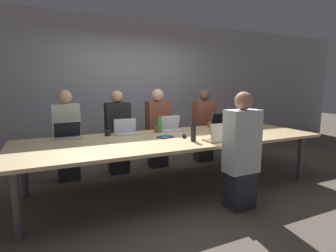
% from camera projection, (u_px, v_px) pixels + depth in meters
% --- Properties ---
extents(ground_plane, '(24.00, 24.00, 0.00)m').
position_uv_depth(ground_plane, '(174.00, 187.00, 3.85)').
color(ground_plane, brown).
extents(curtain_wall, '(12.00, 0.06, 2.80)m').
position_uv_depth(curtain_wall, '(132.00, 89.00, 5.40)').
color(curtain_wall, '#9999A3').
rests_on(curtain_wall, ground_plane).
extents(conference_table, '(4.26, 1.45, 0.75)m').
position_uv_depth(conference_table, '(174.00, 140.00, 3.74)').
color(conference_table, '#D6B77F').
rests_on(conference_table, ground_plane).
extents(laptop_far_left, '(0.35, 0.24, 0.24)m').
position_uv_depth(laptop_far_left, '(68.00, 134.00, 3.61)').
color(laptop_far_left, '#B7B7BC').
rests_on(laptop_far_left, conference_table).
extents(person_far_left, '(0.40, 0.24, 1.41)m').
position_uv_depth(person_far_left, '(67.00, 137.00, 4.05)').
color(person_far_left, '#2D2D38').
rests_on(person_far_left, ground_plane).
extents(laptop_far_right, '(0.36, 0.24, 0.24)m').
position_uv_depth(laptop_far_right, '(222.00, 123.00, 4.70)').
color(laptop_far_right, gray).
rests_on(laptop_far_right, conference_table).
extents(person_far_right, '(0.40, 0.24, 1.39)m').
position_uv_depth(person_far_right, '(204.00, 127.00, 5.09)').
color(person_far_right, '#2D2D38').
rests_on(person_far_right, ground_plane).
extents(cup_far_right, '(0.08, 0.08, 0.10)m').
position_uv_depth(cup_far_right, '(210.00, 125.00, 4.57)').
color(cup_far_right, brown).
rests_on(cup_far_right, conference_table).
extents(bottle_far_right, '(0.07, 0.07, 0.28)m').
position_uv_depth(bottle_far_right, '(242.00, 120.00, 4.65)').
color(bottle_far_right, black).
rests_on(bottle_far_right, conference_table).
extents(laptop_near_midright, '(0.35, 0.25, 0.25)m').
position_uv_depth(laptop_near_midright, '(220.00, 136.00, 3.43)').
color(laptop_near_midright, gray).
rests_on(laptop_near_midright, conference_table).
extents(person_near_midright, '(0.40, 0.24, 1.41)m').
position_uv_depth(person_near_midright, '(241.00, 153.00, 3.11)').
color(person_near_midright, '#2D2D38').
rests_on(person_near_midright, ground_plane).
extents(bottle_near_midright, '(0.07, 0.07, 0.26)m').
position_uv_depth(bottle_near_midright, '(193.00, 133.00, 3.45)').
color(bottle_near_midright, black).
rests_on(bottle_near_midright, conference_table).
extents(laptop_far_center, '(0.33, 0.24, 0.24)m').
position_uv_depth(laptop_far_center, '(171.00, 126.00, 4.28)').
color(laptop_far_center, silver).
rests_on(laptop_far_center, conference_table).
extents(person_far_center, '(0.40, 0.24, 1.41)m').
position_uv_depth(person_far_center, '(158.00, 129.00, 4.73)').
color(person_far_center, '#2D2D38').
rests_on(person_far_center, ground_plane).
extents(cup_far_center, '(0.08, 0.08, 0.10)m').
position_uv_depth(cup_far_center, '(157.00, 129.00, 4.10)').
color(cup_far_center, brown).
rests_on(cup_far_center, conference_table).
extents(bottle_far_center, '(0.06, 0.06, 0.27)m').
position_uv_depth(bottle_far_center, '(160.00, 125.00, 4.08)').
color(bottle_far_center, green).
rests_on(bottle_far_center, conference_table).
extents(laptop_far_midleft, '(0.34, 0.22, 0.23)m').
position_uv_depth(laptop_far_midleft, '(126.00, 130.00, 3.96)').
color(laptop_far_midleft, '#B7B7BC').
rests_on(laptop_far_midleft, conference_table).
extents(person_far_midleft, '(0.40, 0.24, 1.39)m').
position_uv_depth(person_far_midleft, '(118.00, 134.00, 4.39)').
color(person_far_midleft, '#2D2D38').
rests_on(person_far_midleft, ground_plane).
extents(cup_far_midleft, '(0.09, 0.09, 0.08)m').
position_uv_depth(cup_far_midleft, '(108.00, 133.00, 3.83)').
color(cup_far_midleft, '#232328').
rests_on(cup_far_midleft, conference_table).
extents(stapler, '(0.11, 0.15, 0.05)m').
position_uv_depth(stapler, '(184.00, 135.00, 3.73)').
color(stapler, black).
rests_on(stapler, conference_table).
extents(notebook, '(0.24, 0.21, 0.02)m').
position_uv_depth(notebook, '(165.00, 137.00, 3.70)').
color(notebook, '#2D4C8C').
rests_on(notebook, conference_table).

